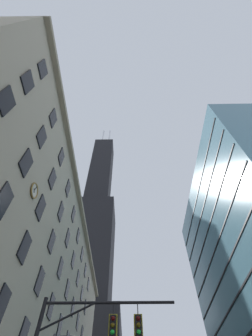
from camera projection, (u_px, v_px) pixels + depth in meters
The scene contains 1 object.
dark_skyscraper at pixel (86, 278), 92.89m from camera, with size 28.42×28.42×176.87m.
Camera 1 is at (-2.95, -7.40, 1.55)m, focal length 24.97 mm.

